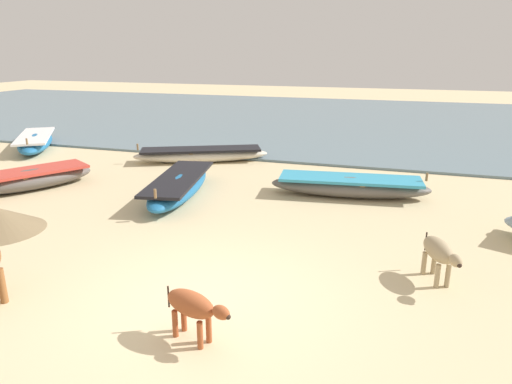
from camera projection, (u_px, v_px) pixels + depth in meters
The scene contains 9 objects.
ground at pixel (205, 300), 6.73m from camera, with size 80.00×80.00×0.00m, color beige.
sea_water at pixel (351, 120), 23.62m from camera, with size 60.00×20.00×0.08m, color slate.
fishing_boat_0 at pixel (350, 186), 11.42m from camera, with size 3.99×1.44×0.68m.
fishing_boat_2 at pixel (31, 179), 12.02m from camera, with size 2.51×3.22×0.71m.
fishing_boat_3 at pixel (35, 141), 16.84m from camera, with size 3.21×3.89×0.72m.
fishing_boat_4 at pixel (179, 185), 11.44m from camera, with size 1.69×3.91×0.70m.
fishing_boat_6 at pixel (201, 154), 14.94m from camera, with size 4.31×2.63×0.64m.
calf_near_dun at pixel (439, 252), 7.12m from camera, with size 0.62×1.03×0.70m.
calf_far_rust at pixel (193, 306), 5.66m from camera, with size 1.00×0.51×0.66m.
Camera 1 is at (2.51, -5.46, 3.50)m, focal length 32.41 mm.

